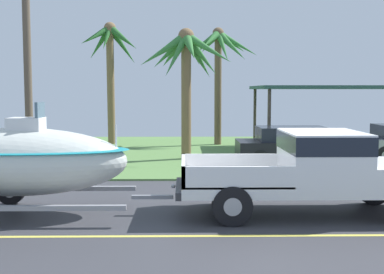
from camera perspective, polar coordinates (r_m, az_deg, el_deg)
ground at (r=19.62m, az=5.03°, el=-2.66°), size 36.00×22.00×0.11m
pickup_truck_towing at (r=11.33m, az=14.17°, el=-3.35°), size 5.54×2.14×1.79m
boat_on_trailer at (r=11.50m, az=-19.17°, el=-2.55°), size 6.02×2.34×2.43m
parked_sedan_near at (r=18.66m, az=11.52°, el=-1.04°), size 4.30×1.89×1.38m
carport_awning at (r=23.68m, az=16.61°, el=5.20°), size 7.81×4.68×2.88m
palm_tree_near_left at (r=19.48m, az=-0.70°, el=8.55°), size 3.65×3.07×5.02m
palm_tree_mid at (r=25.30m, az=-9.11°, el=9.36°), size 3.06×2.61×5.98m
palm_tree_far_right at (r=24.87m, az=3.11°, el=9.33°), size 3.46×2.75×5.70m
utility_pole at (r=16.84m, az=-17.98°, el=10.50°), size 0.24×1.80×8.28m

